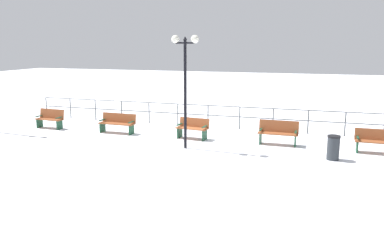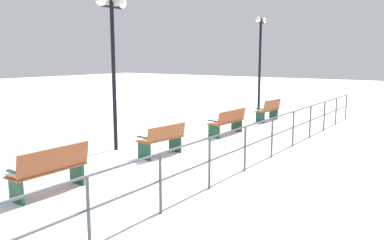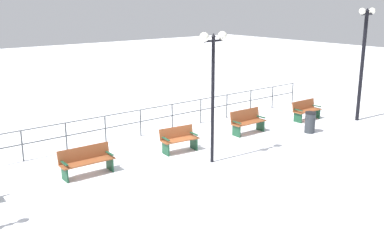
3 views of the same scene
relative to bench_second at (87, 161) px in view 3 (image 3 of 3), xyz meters
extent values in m
plane|color=white|center=(0.04, 3.57, -0.47)|extent=(80.00, 80.00, 0.00)
cube|color=brown|center=(0.08, 0.00, -0.02)|extent=(0.53, 1.70, 0.04)
cube|color=brown|center=(-0.16, 0.00, 0.20)|extent=(0.15, 1.69, 0.41)
cube|color=#19472D|center=(0.06, -0.74, -0.24)|extent=(0.43, 0.06, 0.45)
cube|color=#19472D|center=(0.10, 0.74, -0.24)|extent=(0.43, 0.06, 0.45)
cube|color=#19472D|center=(0.08, -0.75, 0.10)|extent=(0.43, 0.08, 0.04)
cube|color=#19472D|center=(0.12, 0.74, 0.10)|extent=(0.43, 0.08, 0.04)
cube|color=brown|center=(0.07, 3.57, 0.00)|extent=(0.66, 1.41, 0.04)
cube|color=brown|center=(-0.18, 3.59, 0.21)|extent=(0.25, 1.36, 0.38)
cube|color=#19472D|center=(0.01, 2.99, -0.23)|extent=(0.46, 0.10, 0.47)
cube|color=#19472D|center=(0.14, 4.14, -0.23)|extent=(0.46, 0.10, 0.47)
cube|color=#19472D|center=(0.03, 2.99, 0.12)|extent=(0.46, 0.12, 0.04)
cube|color=#19472D|center=(0.16, 4.14, 0.12)|extent=(0.46, 0.12, 0.04)
cube|color=brown|center=(-0.02, 7.13, 0.00)|extent=(0.49, 1.57, 0.04)
cube|color=brown|center=(-0.26, 7.14, 0.25)|extent=(0.13, 1.57, 0.47)
cube|color=#19472D|center=(-0.03, 6.45, -0.23)|extent=(0.43, 0.05, 0.47)
cube|color=#19472D|center=(-0.01, 7.82, -0.23)|extent=(0.43, 0.05, 0.47)
cube|color=#19472D|center=(-0.01, 6.45, 0.12)|extent=(0.43, 0.07, 0.04)
cube|color=#19472D|center=(0.01, 7.82, 0.12)|extent=(0.43, 0.07, 0.04)
cube|color=brown|center=(0.14, 10.70, -0.02)|extent=(0.50, 1.49, 0.04)
cube|color=brown|center=(-0.10, 10.70, 0.20)|extent=(0.12, 1.49, 0.41)
cube|color=#19472D|center=(0.14, 10.06, -0.24)|extent=(0.44, 0.05, 0.44)
cube|color=#19472D|center=(0.15, 11.34, -0.24)|extent=(0.44, 0.05, 0.44)
cube|color=#19472D|center=(0.16, 10.06, 0.10)|extent=(0.44, 0.07, 0.04)
cube|color=#19472D|center=(0.17, 11.34, 0.10)|extent=(0.44, 0.07, 0.04)
cylinder|color=black|center=(1.56, 3.77, 1.60)|extent=(0.11, 0.11, 4.13)
cylinder|color=black|center=(1.56, 3.77, 3.54)|extent=(0.07, 0.75, 0.07)
sphere|color=white|center=(1.56, 3.40, 3.68)|extent=(0.30, 0.30, 0.30)
sphere|color=white|center=(1.56, 4.15, 3.68)|extent=(0.30, 0.30, 0.30)
cone|color=black|center=(1.56, 3.77, 3.72)|extent=(0.15, 0.15, 0.12)
cylinder|color=black|center=(1.56, 12.45, 1.92)|extent=(0.16, 0.16, 4.78)
cylinder|color=black|center=(1.56, 12.45, 4.19)|extent=(0.09, 0.77, 0.09)
sphere|color=white|center=(1.56, 12.07, 4.31)|extent=(0.27, 0.27, 0.27)
sphere|color=white|center=(1.56, 12.83, 4.31)|extent=(0.27, 0.27, 0.27)
cone|color=black|center=(1.56, 12.45, 4.37)|extent=(0.22, 0.22, 0.12)
cylinder|color=#4C5156|center=(-2.49, -1.10, 0.06)|extent=(0.05, 0.05, 1.06)
cylinder|color=#4C5156|center=(-2.49, 0.45, 0.06)|extent=(0.05, 0.05, 1.06)
cylinder|color=#4C5156|center=(-2.49, 2.01, 0.06)|extent=(0.05, 0.05, 1.06)
cylinder|color=#4C5156|center=(-2.49, 3.57, 0.06)|extent=(0.05, 0.05, 1.06)
cylinder|color=#4C5156|center=(-2.49, 5.12, 0.06)|extent=(0.05, 0.05, 1.06)
cylinder|color=#4C5156|center=(-2.49, 6.68, 0.06)|extent=(0.05, 0.05, 1.06)
cylinder|color=#4C5156|center=(-2.49, 8.23, 0.06)|extent=(0.05, 0.05, 1.06)
cylinder|color=#4C5156|center=(-2.49, 9.79, 0.06)|extent=(0.05, 0.05, 1.06)
cylinder|color=#4C5156|center=(-2.49, 11.34, 0.06)|extent=(0.05, 0.05, 1.06)
cylinder|color=#4C5156|center=(-2.49, 12.90, 0.06)|extent=(0.05, 0.05, 1.06)
cylinder|color=#4C5156|center=(-2.49, 3.57, 0.59)|extent=(0.04, 18.67, 0.04)
cylinder|color=#4C5156|center=(-2.49, 3.57, 0.12)|extent=(0.04, 18.67, 0.04)
cylinder|color=#2D3338|center=(1.45, 9.16, -0.06)|extent=(0.42, 0.42, 0.80)
cylinder|color=black|center=(1.45, 9.16, 0.37)|extent=(0.44, 0.44, 0.06)
camera|label=1|loc=(15.31, 8.42, 3.49)|focal=36.19mm
camera|label=2|loc=(-6.59, 11.63, 2.20)|focal=36.80mm
camera|label=3|loc=(12.35, -5.79, 4.80)|focal=42.76mm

